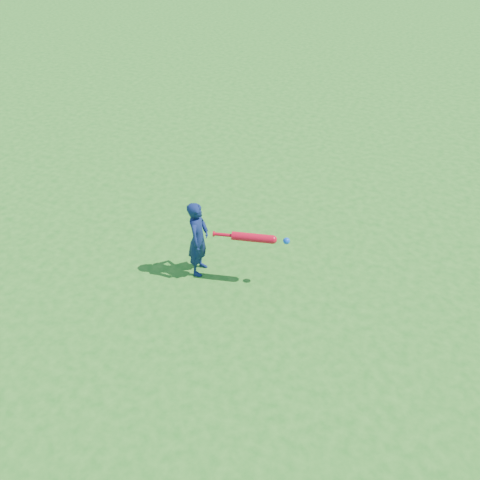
% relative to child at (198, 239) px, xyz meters
% --- Properties ---
extents(ground, '(80.00, 80.00, 0.00)m').
position_rel_child_xyz_m(ground, '(0.34, -0.58, -0.49)').
color(ground, '#23741B').
rests_on(ground, ground).
extents(child, '(0.27, 0.38, 0.97)m').
position_rel_child_xyz_m(child, '(0.00, 0.00, 0.00)').
color(child, '#111E4F').
rests_on(child, ground).
extents(bat_swing, '(0.87, 0.26, 0.10)m').
position_rel_child_xyz_m(bat_swing, '(0.69, 0.10, 0.14)').
color(bat_swing, red).
rests_on(bat_swing, ground).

